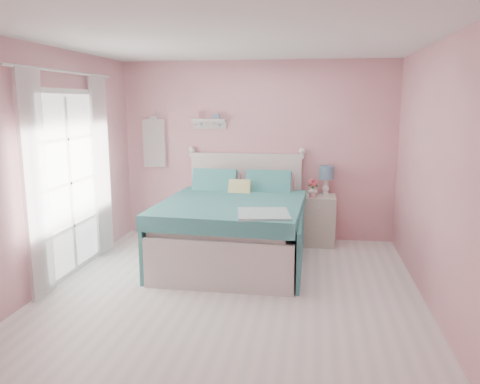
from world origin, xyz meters
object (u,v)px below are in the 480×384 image
(nightstand, at_px, (317,220))
(table_lamp, at_px, (326,175))
(teacup, at_px, (313,195))
(bed, at_px, (234,228))
(vase, at_px, (313,191))

(nightstand, relative_size, table_lamp, 1.70)
(nightstand, bearing_deg, teacup, -117.51)
(nightstand, xyz_separation_m, teacup, (-0.08, -0.14, 0.39))
(bed, height_order, vase, bed)
(table_lamp, bearing_deg, vase, -150.67)
(vase, distance_m, teacup, 0.15)
(bed, bearing_deg, table_lamp, 41.23)
(nightstand, xyz_separation_m, vase, (-0.08, 0.00, 0.42))
(bed, xyz_separation_m, table_lamp, (1.17, 0.94, 0.58))
(nightstand, distance_m, table_lamp, 0.66)
(bed, bearing_deg, vase, 42.80)
(vase, relative_size, teacup, 1.42)
(bed, relative_size, teacup, 21.79)
(bed, height_order, table_lamp, bed)
(table_lamp, xyz_separation_m, vase, (-0.19, -0.11, -0.22))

